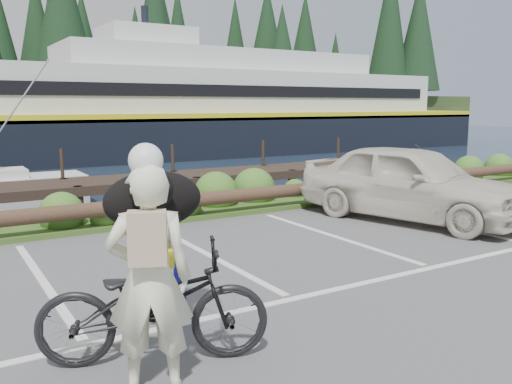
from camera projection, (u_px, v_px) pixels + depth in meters
ground at (275, 290)px, 7.26m from camera, size 72.00×72.00×0.00m
vegetation_strip at (141, 217)px, 11.72m from camera, size 34.00×1.60×0.10m
log_rail at (153, 226)px, 11.14m from camera, size 32.00×0.30×0.60m
bicycle at (153, 304)px, 5.17m from camera, size 2.33×1.56×1.16m
cyclist at (150, 279)px, 4.60m from camera, size 0.85×0.72×1.99m
dog at (153, 200)px, 5.71m from camera, size 0.90×1.20×0.62m
parked_car at (410, 182)px, 11.58m from camera, size 3.17×5.18×1.65m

